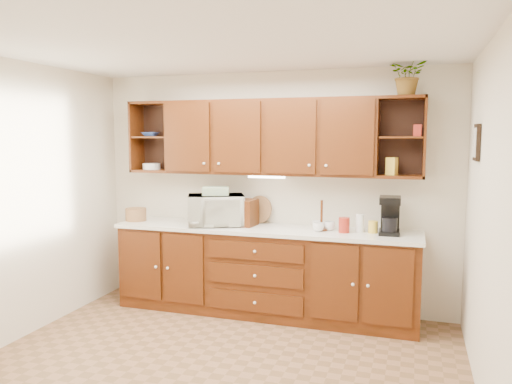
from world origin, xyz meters
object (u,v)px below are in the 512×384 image
Objects in this scene: microwave at (216,210)px; coffee_maker at (390,216)px; potted_plant at (409,75)px; bread_box at (237,212)px.

microwave is 1.82m from coffee_maker.
potted_plant is (0.13, 0.04, 1.36)m from coffee_maker.
coffee_maker reaches higher than microwave.
coffee_maker reaches higher than bread_box.
potted_plant is (1.96, 0.10, 1.38)m from microwave.
microwave is 1.60× the size of coffee_maker.
potted_plant is at bearing 5.84° from bread_box.
microwave is 2.39m from potted_plant.
coffee_maker is (1.82, 0.06, 0.01)m from microwave.
coffee_maker is at bearing -22.03° from microwave.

